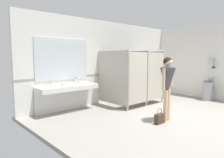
{
  "coord_description": "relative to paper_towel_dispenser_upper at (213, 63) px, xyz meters",
  "views": [
    {
      "loc": [
        -5.23,
        -2.64,
        1.7
      ],
      "look_at": [
        -1.36,
        1.62,
        1.07
      ],
      "focal_mm": 32.86,
      "sensor_mm": 36.0,
      "label": 1
    }
  ],
  "objects": [
    {
      "name": "handbag",
      "position": [
        -4.08,
        -0.37,
        -1.29
      ],
      "size": [
        0.27,
        0.13,
        0.39
      ],
      "color": "#3F2D1E",
      "rests_on": "ground_plane"
    },
    {
      "name": "soap_dispenser",
      "position": [
        -4.82,
        2.34,
        -0.51
      ],
      "size": [
        0.07,
        0.07,
        0.21
      ],
      "color": "white",
      "rests_on": "vanity_counter"
    },
    {
      "name": "mirror_panel",
      "position": [
        -5.22,
        2.46,
        0.19
      ],
      "size": [
        1.79,
        0.02,
        1.29
      ],
      "primitive_type": "cube",
      "color": "silver",
      "rests_on": "wall_back"
    },
    {
      "name": "paper_towel_dispenser_lower",
      "position": [
        -0.0,
        0.0,
        -0.78
      ],
      "size": [
        0.32,
        0.13,
        0.47
      ],
      "color": "#B7BABF",
      "rests_on": "wall_side_right"
    },
    {
      "name": "wall_back",
      "position": [
        -3.15,
        2.54,
        0.06
      ],
      "size": [
        7.05,
        0.12,
        2.98
      ],
      "primitive_type": "cube",
      "color": "silver",
      "rests_on": "ground_plane"
    },
    {
      "name": "trash_bin",
      "position": [
        -0.33,
        0.0,
        -1.05
      ],
      "size": [
        0.36,
        0.36,
        0.75
      ],
      "color": "#99999E",
      "rests_on": "ground_plane"
    },
    {
      "name": "floor_drain_cover",
      "position": [
        -4.07,
        0.13,
        -1.43
      ],
      "size": [
        0.14,
        0.14,
        0.01
      ],
      "primitive_type": "cylinder",
      "color": "#B7BABF",
      "rests_on": "ground_plane"
    },
    {
      "name": "paper_cup",
      "position": [
        -5.41,
        2.12,
        -0.55
      ],
      "size": [
        0.07,
        0.07,
        0.1
      ],
      "primitive_type": "cylinder",
      "color": "beige",
      "rests_on": "vanity_counter"
    },
    {
      "name": "vanity_counter",
      "position": [
        -5.22,
        2.24,
        -0.82
      ],
      "size": [
        1.89,
        0.6,
        0.94
      ],
      "color": "silver",
      "rests_on": "ground_plane"
    },
    {
      "name": "paper_towel_dispenser_upper",
      "position": [
        0.0,
        0.0,
        0.0
      ],
      "size": [
        0.39,
        0.13,
        0.41
      ],
      "color": "#B7BABF",
      "rests_on": "wall_side_right"
    },
    {
      "name": "person_standing",
      "position": [
        -3.78,
        -0.39,
        -0.36
      ],
      "size": [
        0.58,
        0.47,
        1.69
      ],
      "color": "#DBAD89",
      "rests_on": "ground_plane"
    },
    {
      "name": "wall_back_tile_band",
      "position": [
        -3.15,
        2.47,
        -0.38
      ],
      "size": [
        7.05,
        0.01,
        0.06
      ],
      "primitive_type": "cube",
      "color": "#9E937F",
      "rests_on": "wall_back"
    },
    {
      "name": "ground_plane",
      "position": [
        -3.15,
        -0.67,
        -1.48
      ],
      "size": [
        7.05,
        6.9,
        0.1
      ],
      "primitive_type": "cube",
      "color": "gray"
    },
    {
      "name": "bathroom_stalls",
      "position": [
        -2.84,
        1.51,
        -0.42
      ],
      "size": [
        1.95,
        1.49,
        1.93
      ],
      "color": "#B2AD9E",
      "rests_on": "ground_plane"
    }
  ]
}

